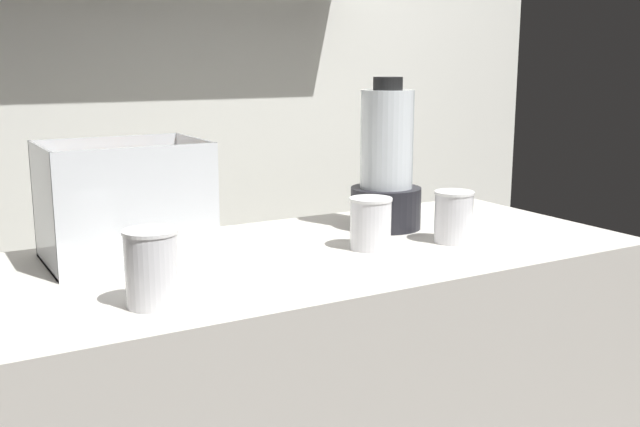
% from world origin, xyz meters
% --- Properties ---
extents(back_wall_unit, '(2.60, 0.24, 2.50)m').
position_xyz_m(back_wall_unit, '(-0.01, 0.77, 1.26)').
color(back_wall_unit, silver).
rests_on(back_wall_unit, ground_plane).
extents(carrot_display_bin, '(0.32, 0.24, 0.24)m').
position_xyz_m(carrot_display_bin, '(-0.39, 0.14, 0.98)').
color(carrot_display_bin, white).
rests_on(carrot_display_bin, counter).
extents(blender_pitcher, '(0.17, 0.17, 0.36)m').
position_xyz_m(blender_pitcher, '(0.25, 0.11, 1.05)').
color(blender_pitcher, black).
rests_on(blender_pitcher, counter).
extents(juice_cup_pomegranate_far_left, '(0.09, 0.09, 0.13)m').
position_xyz_m(juice_cup_pomegranate_far_left, '(-0.43, -0.18, 0.96)').
color(juice_cup_pomegranate_far_left, white).
rests_on(juice_cup_pomegranate_far_left, counter).
extents(juice_cup_mango_left, '(0.09, 0.09, 0.11)m').
position_xyz_m(juice_cup_mango_left, '(0.10, -0.05, 0.95)').
color(juice_cup_mango_left, white).
rests_on(juice_cup_mango_left, counter).
extents(juice_cup_orange_middle, '(0.09, 0.09, 0.12)m').
position_xyz_m(juice_cup_orange_middle, '(0.29, -0.09, 0.95)').
color(juice_cup_orange_middle, white).
rests_on(juice_cup_orange_middle, counter).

